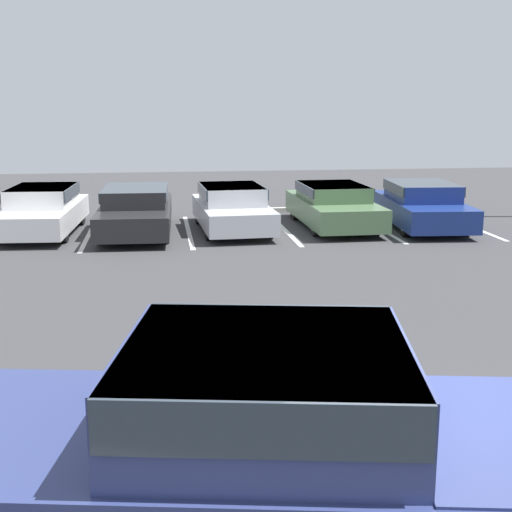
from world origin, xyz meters
The scene contains 13 objects.
ground_plane centered at (0.00, 0.00, 0.00)m, with size 60.00×60.00×0.00m, color #38383A.
stall_stripe_b centered at (-4.05, 13.57, 0.00)m, with size 0.12×4.93×0.01m, color white.
stall_stripe_c centered at (-1.43, 13.57, 0.00)m, with size 0.12×4.93×0.01m, color white.
stall_stripe_d centered at (1.19, 13.57, 0.00)m, with size 0.12×4.93×0.01m, color white.
stall_stripe_e centered at (3.81, 13.57, 0.00)m, with size 0.12×4.93×0.01m, color white.
stall_stripe_f centered at (6.43, 13.57, 0.00)m, with size 0.12×4.93×0.01m, color white.
pickup_truck centered at (-1.20, -0.79, 0.90)m, with size 5.84×3.05×1.81m.
parked_sedan_a centered at (-5.24, 13.84, 0.66)m, with size 1.98×4.53×1.24m.
parked_sedan_b centered at (-2.80, 13.53, 0.65)m, with size 1.95×4.83×1.21m.
parked_sedan_c centered at (-0.25, 13.59, 0.65)m, with size 1.95×4.33×1.22m.
parked_sedan_d centered at (2.60, 13.78, 0.64)m, with size 1.89×4.55×1.18m.
parked_sedan_e centered at (5.01, 13.36, 0.66)m, with size 2.14×4.53×1.24m.
wheel_stop_curb centered at (1.50, 16.60, 0.07)m, with size 1.93×0.20×0.14m, color #B7B2A8.
Camera 1 is at (-2.19, -5.36, 3.46)m, focal length 50.00 mm.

